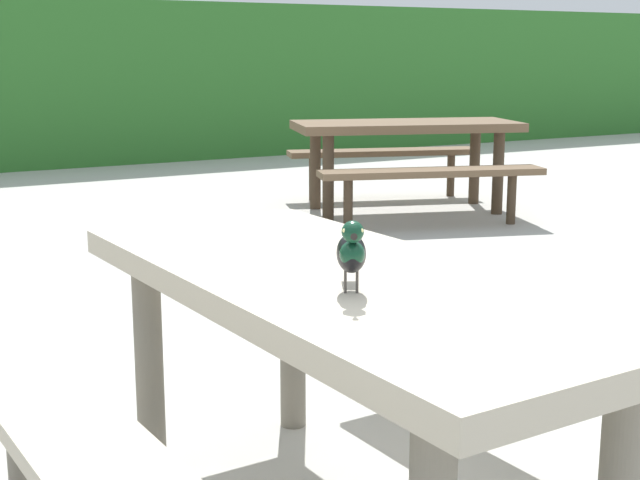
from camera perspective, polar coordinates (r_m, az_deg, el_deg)
picnic_table_foreground at (r=2.42m, az=1.37°, el=-6.25°), size 1.77×1.84×0.74m
bird_grackle at (r=2.14m, az=1.99°, el=-0.70°), size 0.16×0.26×0.18m
picnic_table_mid_right at (r=7.50m, az=5.39°, el=6.00°), size 2.15×2.13×0.74m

